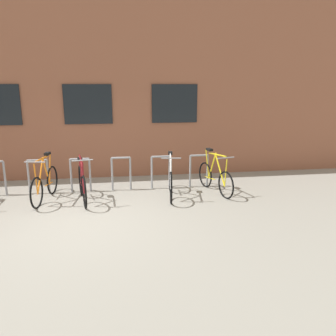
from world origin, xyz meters
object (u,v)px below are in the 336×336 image
Objects in this scene: bicycle_maroon at (82,184)px; bicycle_orange at (45,184)px; bicycle_yellow at (215,177)px; bicycle_white at (171,180)px.

bicycle_orange is at bearing 168.22° from bicycle_maroon.
bicycle_orange is 4.05m from bicycle_yellow.
bicycle_maroon is 1.03× the size of bicycle_yellow.
bicycle_white is 2.91m from bicycle_orange.
bicycle_orange is at bearing -179.86° from bicycle_yellow.
bicycle_white is at bearing 1.15° from bicycle_maroon.
bicycle_maroon is (-2.05, -0.04, -0.00)m from bicycle_white.
bicycle_maroon is 1.00× the size of bicycle_orange.
bicycle_yellow is (3.19, 0.19, -0.02)m from bicycle_maroon.
bicycle_yellow reaches higher than bicycle_white.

